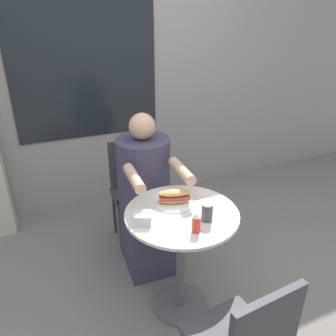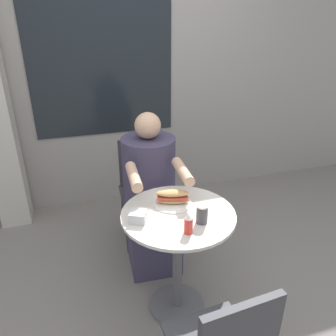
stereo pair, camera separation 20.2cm
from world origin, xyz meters
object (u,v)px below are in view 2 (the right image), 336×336
(seated_diner, at_px, (151,202))
(condiment_bottle, at_px, (188,224))
(cafe_table, at_px, (178,241))
(sandwich_on_plate, at_px, (173,198))
(drink_cup, at_px, (202,214))
(diner_chair, at_px, (141,181))

(seated_diner, distance_m, condiment_bottle, 0.80)
(cafe_table, distance_m, sandwich_on_plate, 0.26)
(drink_cup, relative_size, condiment_bottle, 0.96)
(sandwich_on_plate, xyz_separation_m, drink_cup, (0.09, -0.24, 0.02))
(drink_cup, bearing_deg, condiment_bottle, -146.37)
(diner_chair, xyz_separation_m, sandwich_on_plate, (0.03, -0.79, 0.26))
(sandwich_on_plate, distance_m, drink_cup, 0.25)
(diner_chair, bearing_deg, sandwich_on_plate, 95.68)
(sandwich_on_plate, relative_size, drink_cup, 2.11)
(drink_cup, height_order, condiment_bottle, condiment_bottle)
(cafe_table, relative_size, condiment_bottle, 6.37)
(seated_diner, xyz_separation_m, condiment_bottle, (0.02, -0.75, 0.29))
(seated_diner, height_order, sandwich_on_plate, seated_diner)
(seated_diner, bearing_deg, drink_cup, 104.35)
(diner_chair, bearing_deg, seated_diner, 92.25)
(condiment_bottle, bearing_deg, drink_cup, 33.63)
(seated_diner, height_order, drink_cup, seated_diner)
(seated_diner, height_order, condiment_bottle, seated_diner)
(diner_chair, bearing_deg, drink_cup, 100.27)
(cafe_table, xyz_separation_m, seated_diner, (-0.03, 0.55, -0.03))
(sandwich_on_plate, bearing_deg, diner_chair, 92.09)
(cafe_table, bearing_deg, diner_chair, 91.61)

